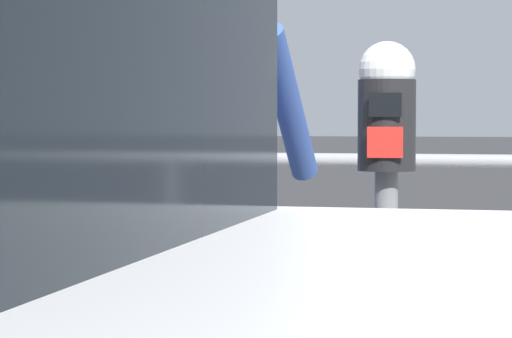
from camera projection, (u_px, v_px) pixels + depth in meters
parking_meter at (386, 173)px, 3.28m from camera, size 0.17×0.18×1.43m
pedestrian_at_meter at (195, 196)px, 3.53m from camera, size 0.65×0.50×1.67m
background_railing at (453, 220)px, 5.03m from camera, size 24.06×0.06×1.04m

